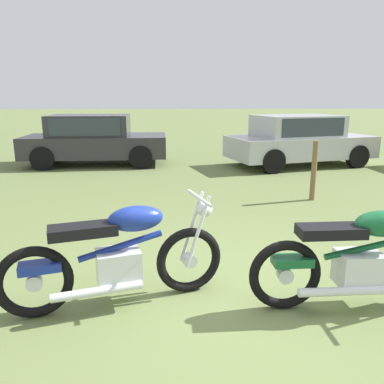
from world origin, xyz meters
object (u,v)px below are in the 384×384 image
at_px(motorcycle_blue, 119,256).
at_px(motorcycle_green, 360,259).
at_px(car_charcoal, 94,137).
at_px(fence_post_wooden, 314,171).
at_px(car_silver, 298,138).

distance_m(motorcycle_blue, motorcycle_green, 2.25).
relative_size(car_charcoal, fence_post_wooden, 3.62).
xyz_separation_m(car_silver, fence_post_wooden, (-0.82, -3.77, -0.23)).
bearing_deg(motorcycle_blue, motorcycle_green, -20.50).
bearing_deg(motorcycle_green, car_silver, 74.90).
xyz_separation_m(motorcycle_blue, motorcycle_green, (2.25, -0.11, -0.00)).
bearing_deg(car_charcoal, motorcycle_green, -65.58).
height_order(car_charcoal, fence_post_wooden, car_charcoal).
distance_m(motorcycle_blue, car_silver, 8.47).
relative_size(motorcycle_green, car_charcoal, 0.49).
xyz_separation_m(motorcycle_blue, fence_post_wooden, (3.11, 3.73, 0.08)).
relative_size(motorcycle_blue, motorcycle_green, 1.01).
xyz_separation_m(motorcycle_green, car_silver, (1.68, 7.61, 0.32)).
height_order(motorcycle_green, fence_post_wooden, fence_post_wooden).
bearing_deg(fence_post_wooden, car_silver, 77.77).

